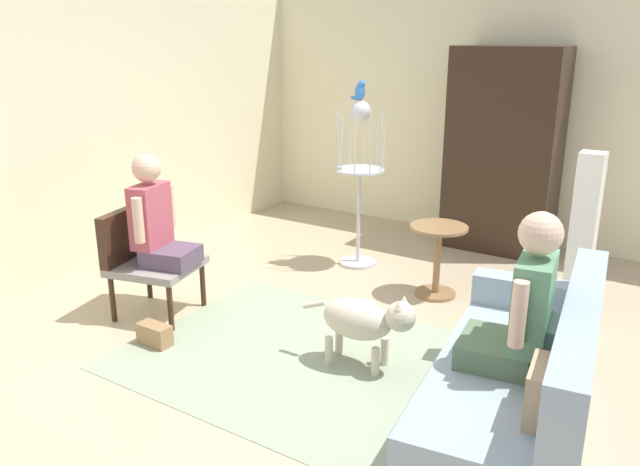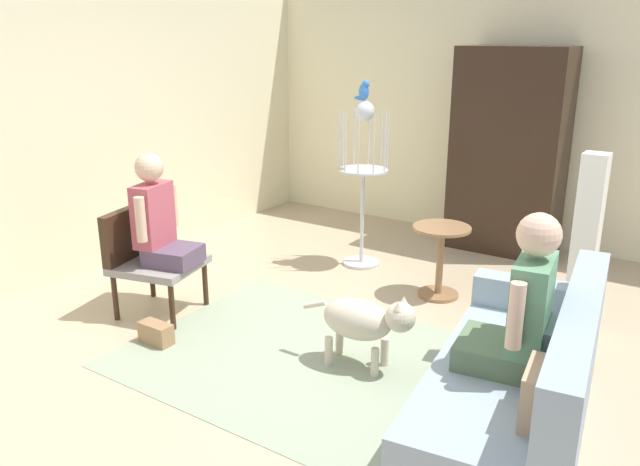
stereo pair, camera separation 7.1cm
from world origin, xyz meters
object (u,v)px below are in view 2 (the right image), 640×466
object	(u,v)px
column_lamp	(585,244)
dog	(364,320)
parrot	(364,91)
person_on_couch	(521,308)
bird_cage_stand	(363,171)
handbag	(156,333)
armchair	(146,253)
person_on_armchair	(159,219)
armoire_cabinet	(509,152)
round_end_table	(440,255)
couch	(520,387)

from	to	relation	value
column_lamp	dog	bearing A→B (deg)	-125.59
column_lamp	parrot	bearing A→B (deg)	172.73
person_on_couch	bird_cage_stand	size ratio (longest dim) A/B	0.55
handbag	armchair	bearing A→B (deg)	142.18
armchair	column_lamp	distance (m)	3.43
person_on_armchair	armoire_cabinet	world-z (taller)	armoire_cabinet
handbag	armoire_cabinet	bearing A→B (deg)	68.52
round_end_table	parrot	bearing A→B (deg)	161.98
dog	armoire_cabinet	bearing A→B (deg)	90.93
armchair	dog	bearing A→B (deg)	4.97
armchair	person_on_armchair	distance (m)	0.34
person_on_armchair	handbag	bearing A→B (deg)	-50.06
person_on_armchair	parrot	distance (m)	2.21
parrot	column_lamp	distance (m)	2.35
couch	armoire_cabinet	distance (m)	3.48
couch	armoire_cabinet	world-z (taller)	armoire_cabinet
armchair	person_on_couch	size ratio (longest dim) A/B	0.96
person_on_couch	bird_cage_stand	distance (m)	2.90
person_on_couch	person_on_armchair	bearing A→B (deg)	178.12
bird_cage_stand	handbag	size ratio (longest dim) A/B	6.16
round_end_table	couch	bearing A→B (deg)	-53.82
person_on_couch	dog	bearing A→B (deg)	168.07
person_on_couch	handbag	distance (m)	2.65
person_on_couch	parrot	world-z (taller)	parrot
person_on_armchair	bird_cage_stand	world-z (taller)	bird_cage_stand
person_on_couch	round_end_table	distance (m)	2.07
person_on_couch	armoire_cabinet	xyz separation A→B (m)	(-1.13, 3.22, 0.24)
person_on_couch	person_on_armchair	distance (m)	2.88
handbag	bird_cage_stand	bearing A→B (deg)	79.99
person_on_couch	handbag	bearing A→B (deg)	-172.61
person_on_couch	armoire_cabinet	size ratio (longest dim) A/B	0.43
armchair	parrot	distance (m)	2.43
bird_cage_stand	parrot	bearing A→B (deg)	-180.00
handbag	column_lamp	bearing A→B (deg)	39.12
bird_cage_stand	person_on_armchair	bearing A→B (deg)	-111.98
person_on_couch	handbag	xyz separation A→B (m)	(-2.53, -0.33, -0.72)
person_on_couch	person_on_armchair	xyz separation A→B (m)	(-2.88, 0.09, 0.01)
couch	bird_cage_stand	xyz separation A→B (m)	(-2.16, 1.95, 0.63)
person_on_armchair	parrot	bearing A→B (deg)	68.24
couch	person_on_armchair	distance (m)	2.96
bird_cage_stand	column_lamp	world-z (taller)	bird_cage_stand
couch	parrot	xyz separation A→B (m)	(-2.17, 1.95, 1.38)
round_end_table	dog	world-z (taller)	round_end_table
dog	handbag	world-z (taller)	dog
couch	armchair	world-z (taller)	couch
person_on_armchair	handbag	world-z (taller)	person_on_armchair
armchair	person_on_armchair	xyz separation A→B (m)	(0.15, 0.04, 0.30)
armchair	bird_cage_stand	distance (m)	2.17
dog	parrot	size ratio (longest dim) A/B	4.41
armchair	column_lamp	size ratio (longest dim) A/B	0.63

